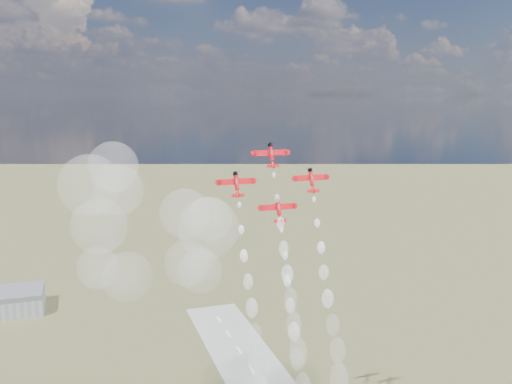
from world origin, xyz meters
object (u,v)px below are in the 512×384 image
(plane_right, at_px, (312,180))
(plane_slot, at_px, (279,209))
(plane_lead, at_px, (271,155))
(plane_left, at_px, (237,184))

(plane_right, bearing_deg, plane_slot, -165.06)
(plane_lead, bearing_deg, plane_left, -165.06)
(plane_right, xyz_separation_m, plane_slot, (-12.07, -3.22, -7.81))
(plane_left, distance_m, plane_slot, 14.73)
(plane_left, xyz_separation_m, plane_slot, (12.07, -3.22, -7.81))
(plane_left, bearing_deg, plane_right, 0.00)
(plane_lead, height_order, plane_left, plane_lead)
(plane_lead, xyz_separation_m, plane_right, (12.07, -3.22, -7.81))
(plane_left, bearing_deg, plane_lead, 14.94)
(plane_left, relative_size, plane_slot, 1.00)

